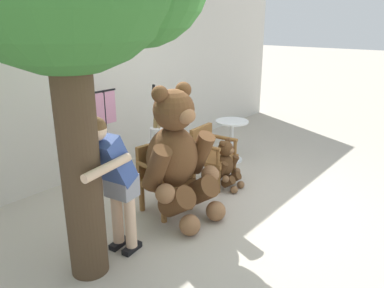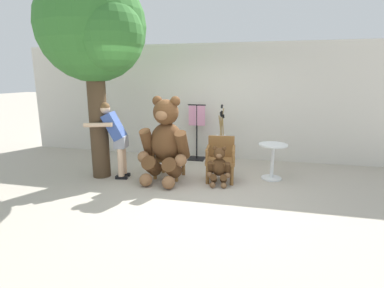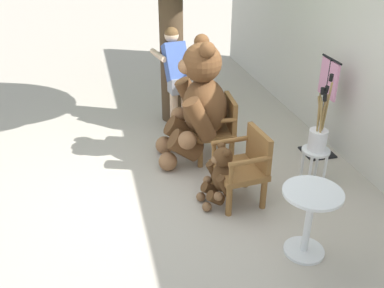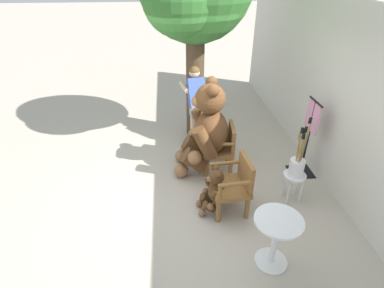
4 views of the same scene
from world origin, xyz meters
name	(u,v)px [view 2 (image 2 of 4)]	position (x,y,z in m)	size (l,w,h in m)	color
ground_plane	(188,189)	(0.00, 0.00, 0.00)	(60.00, 60.00, 0.00)	#B2A899
back_wall	(211,102)	(0.00, 2.40, 1.40)	(10.00, 0.16, 2.80)	beige
wooden_chair_left	(170,154)	(-0.52, 0.63, 0.46)	(0.60, 0.56, 0.86)	brown
wooden_chair_right	(221,157)	(0.52, 0.63, 0.46)	(0.60, 0.57, 0.86)	brown
teddy_bear_large	(165,140)	(-0.53, 0.36, 0.81)	(1.00, 0.97, 1.66)	brown
teddy_bear_small	(219,166)	(0.53, 0.35, 0.36)	(0.45, 0.43, 0.74)	#4C3019
person_visitor	(115,134)	(-1.55, 0.30, 0.91)	(0.76, 0.55, 1.53)	black
white_stool	(220,151)	(0.38, 1.60, 0.36)	(0.34, 0.34, 0.46)	silver
brush_bucket	(221,137)	(0.38, 1.60, 0.67)	(0.22, 0.22, 0.95)	white
round_side_table	(273,157)	(1.51, 0.92, 0.45)	(0.56, 0.56, 0.72)	silver
patio_tree	(95,31)	(-1.82, 0.25, 2.83)	(2.13, 2.03, 3.93)	#473523
clothing_display_stand	(197,131)	(-0.27, 2.04, 0.72)	(0.44, 0.40, 1.36)	black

